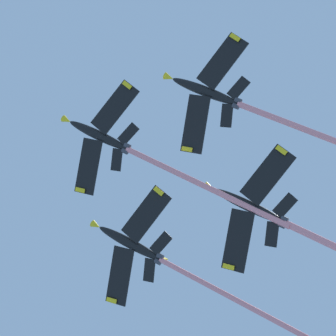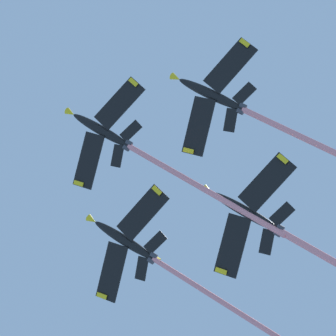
{
  "view_description": "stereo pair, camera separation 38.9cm",
  "coord_description": "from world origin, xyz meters",
  "views": [
    {
      "loc": [
        -16.7,
        -27.55,
        1.95
      ],
      "look_at": [
        -13.35,
        -23.6,
        104.64
      ],
      "focal_mm": 70.55,
      "sensor_mm": 36.0,
      "label": 1
    },
    {
      "loc": [
        -16.99,
        -27.29,
        1.95
      ],
      "look_at": [
        -13.35,
        -23.6,
        104.64
      ],
      "focal_mm": 70.55,
      "sensor_mm": 36.0,
      "label": 2
    }
  ],
  "objects": [
    {
      "name": "jet_slot",
      "position": [
        6.12,
        -29.31,
        94.8
      ],
      "size": [
        38.4,
        19.46,
        20.62
      ],
      "color": "black"
    },
    {
      "name": "jet_left_wing",
      "position": [
        -11.88,
        -37.95,
        102.65
      ],
      "size": [
        33.78,
        19.43,
        17.69
      ],
      "color": "black"
    },
    {
      "name": "jet_lead",
      "position": [
        -19.69,
        -21.74,
        107.15
      ],
      "size": [
        37.58,
        19.48,
        18.94
      ],
      "color": "black"
    },
    {
      "name": "jet_right_wing",
      "position": [
        -4.89,
        -12.28,
        102.23
      ],
      "size": [
        39.5,
        19.9,
        21.02
      ],
      "color": "black"
    }
  ]
}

